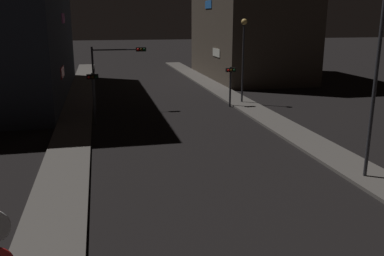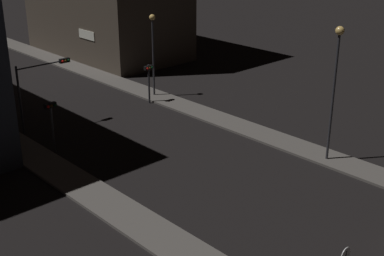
{
  "view_description": "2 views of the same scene",
  "coord_description": "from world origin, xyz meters",
  "px_view_note": "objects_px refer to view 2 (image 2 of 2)",
  "views": [
    {
      "loc": [
        -5.03,
        0.03,
        7.15
      ],
      "look_at": [
        -1.11,
        17.47,
        2.41
      ],
      "focal_mm": 38.6,
      "sensor_mm": 36.0,
      "label": 1
    },
    {
      "loc": [
        -20.95,
        -1.03,
        14.66
      ],
      "look_at": [
        -0.33,
        20.96,
        2.65
      ],
      "focal_mm": 49.53,
      "sensor_mm": 36.0,
      "label": 2
    }
  ],
  "objects_px": {
    "traffic_light_overhead": "(40,81)",
    "traffic_light_left_kerb": "(52,116)",
    "traffic_light_right_kerb": "(149,76)",
    "street_lamp_far_block": "(153,41)",
    "street_lamp_near_block": "(336,70)"
  },
  "relations": [
    {
      "from": "traffic_light_right_kerb",
      "to": "street_lamp_near_block",
      "type": "distance_m",
      "value": 17.21
    },
    {
      "from": "traffic_light_overhead",
      "to": "traffic_light_left_kerb",
      "type": "distance_m",
      "value": 4.85
    },
    {
      "from": "traffic_light_overhead",
      "to": "traffic_light_right_kerb",
      "type": "relative_size",
      "value": 1.51
    },
    {
      "from": "traffic_light_overhead",
      "to": "street_lamp_far_block",
      "type": "xyz_separation_m",
      "value": [
        10.81,
        0.3,
        1.27
      ]
    },
    {
      "from": "traffic_light_overhead",
      "to": "street_lamp_near_block",
      "type": "xyz_separation_m",
      "value": [
        10.5,
        -17.63,
        2.35
      ]
    },
    {
      "from": "traffic_light_right_kerb",
      "to": "street_lamp_far_block",
      "type": "bearing_deg",
      "value": 38.35
    },
    {
      "from": "traffic_light_right_kerb",
      "to": "street_lamp_far_block",
      "type": "relative_size",
      "value": 0.48
    },
    {
      "from": "traffic_light_right_kerb",
      "to": "traffic_light_left_kerb",
      "type": "bearing_deg",
      "value": -162.0
    },
    {
      "from": "traffic_light_overhead",
      "to": "street_lamp_far_block",
      "type": "bearing_deg",
      "value": 1.58
    },
    {
      "from": "traffic_light_left_kerb",
      "to": "traffic_light_right_kerb",
      "type": "height_order",
      "value": "traffic_light_left_kerb"
    },
    {
      "from": "street_lamp_far_block",
      "to": "traffic_light_left_kerb",
      "type": "bearing_deg",
      "value": -159.24
    },
    {
      "from": "traffic_light_overhead",
      "to": "street_lamp_far_block",
      "type": "height_order",
      "value": "street_lamp_far_block"
    },
    {
      "from": "traffic_light_left_kerb",
      "to": "street_lamp_far_block",
      "type": "xyz_separation_m",
      "value": [
        12.47,
        4.73,
        2.38
      ]
    },
    {
      "from": "street_lamp_near_block",
      "to": "traffic_light_left_kerb",
      "type": "bearing_deg",
      "value": 132.64
    },
    {
      "from": "street_lamp_near_block",
      "to": "traffic_light_overhead",
      "type": "bearing_deg",
      "value": 120.79
    }
  ]
}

